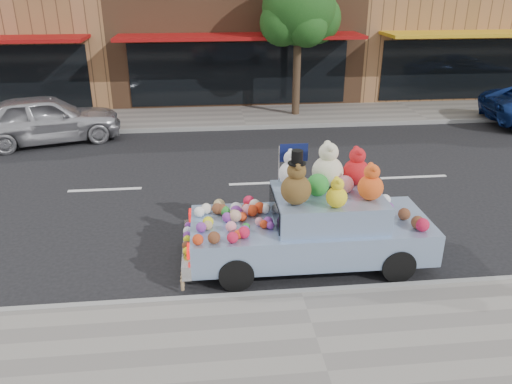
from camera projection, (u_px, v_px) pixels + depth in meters
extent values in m
plane|color=black|center=(264.00, 183.00, 12.83)|extent=(120.00, 120.00, 0.00)
cube|color=gray|center=(321.00, 357.00, 6.87)|extent=(60.00, 3.00, 0.12)
cube|color=gray|center=(243.00, 117.00, 18.74)|extent=(60.00, 3.00, 0.12)
cube|color=gray|center=(301.00, 294.00, 8.24)|extent=(60.00, 0.12, 0.13)
cube|color=gray|center=(246.00, 128.00, 17.37)|extent=(60.00, 0.12, 0.13)
cube|color=#9D6A42|center=(0.00, 12.00, 21.42)|extent=(10.00, 8.00, 7.00)
cube|color=brown|center=(232.00, 11.00, 22.41)|extent=(10.00, 8.00, 7.00)
cube|color=black|center=(239.00, 74.00, 19.57)|extent=(8.50, 0.06, 2.40)
cube|color=#980E0E|center=(241.00, 36.00, 18.17)|extent=(9.00, 1.80, 0.12)
cube|color=#9D6A42|center=(444.00, 9.00, 23.39)|extent=(10.00, 8.00, 7.00)
cube|color=black|center=(481.00, 69.00, 20.55)|extent=(8.50, 0.06, 2.40)
cube|color=gold|center=(500.00, 33.00, 19.16)|extent=(9.00, 1.80, 0.12)
cylinder|color=#38281C|center=(297.00, 74.00, 18.33)|extent=(0.28, 0.28, 3.20)
sphere|color=#154413|center=(299.00, 7.00, 17.42)|extent=(2.60, 2.60, 2.60)
sphere|color=#154413|center=(316.00, 19.00, 17.92)|extent=(1.80, 1.80, 1.80)
sphere|color=#154413|center=(282.00, 23.00, 17.37)|extent=(1.60, 1.60, 1.60)
sphere|color=#154413|center=(307.00, 27.00, 17.12)|extent=(1.40, 1.40, 1.40)
sphere|color=#154413|center=(287.00, 15.00, 18.05)|extent=(1.60, 1.60, 1.60)
imported|color=#BBBBC0|center=(46.00, 119.00, 15.73)|extent=(4.86, 3.04, 1.54)
cylinder|color=black|center=(398.00, 265.00, 8.62)|extent=(0.60, 0.21, 0.60)
cylinder|color=black|center=(370.00, 224.00, 10.05)|extent=(0.60, 0.21, 0.60)
cylinder|color=black|center=(236.00, 274.00, 8.37)|extent=(0.60, 0.21, 0.60)
cylinder|color=black|center=(231.00, 230.00, 9.79)|extent=(0.60, 0.21, 0.60)
cube|color=#89A4CD|center=(310.00, 235.00, 9.11)|extent=(4.32, 1.74, 0.60)
cube|color=#89A4CD|center=(328.00, 207.00, 8.92)|extent=(1.91, 1.52, 0.50)
cube|color=silver|center=(188.00, 248.00, 8.97)|extent=(0.18, 1.78, 0.26)
cube|color=red|center=(189.00, 251.00, 8.22)|extent=(0.06, 0.28, 0.16)
cube|color=red|center=(191.00, 215.00, 9.47)|extent=(0.06, 0.28, 0.16)
cube|color=black|center=(275.00, 209.00, 8.83)|extent=(0.05, 1.30, 0.40)
sphere|color=#573C18|center=(296.00, 190.00, 8.34)|extent=(0.52, 0.52, 0.52)
sphere|color=#573C18|center=(297.00, 171.00, 8.21)|extent=(0.32, 0.32, 0.32)
sphere|color=#573C18|center=(298.00, 167.00, 8.06)|extent=(0.12, 0.12, 0.12)
sphere|color=#573C18|center=(296.00, 163.00, 8.27)|extent=(0.12, 0.12, 0.12)
cylinder|color=black|center=(297.00, 163.00, 8.15)|extent=(0.30, 0.30, 0.02)
cylinder|color=black|center=(297.00, 157.00, 8.11)|extent=(0.19, 0.19, 0.22)
sphere|color=beige|center=(328.00, 172.00, 9.03)|extent=(0.57, 0.57, 0.57)
sphere|color=beige|center=(329.00, 152.00, 8.88)|extent=(0.36, 0.36, 0.36)
sphere|color=beige|center=(331.00, 148.00, 8.73)|extent=(0.14, 0.14, 0.14)
sphere|color=beige|center=(327.00, 144.00, 8.95)|extent=(0.14, 0.14, 0.14)
sphere|color=#ED4B16|center=(370.00, 187.00, 8.52)|extent=(0.44, 0.44, 0.44)
sphere|color=#ED4B16|center=(372.00, 172.00, 8.40)|extent=(0.27, 0.27, 0.27)
sphere|color=#ED4B16|center=(374.00, 169.00, 8.28)|extent=(0.10, 0.10, 0.10)
sphere|color=#ED4B16|center=(371.00, 165.00, 8.46)|extent=(0.10, 0.10, 0.10)
sphere|color=#B11217|center=(356.00, 172.00, 9.14)|extent=(0.48, 0.48, 0.48)
sphere|color=#B11217|center=(358.00, 156.00, 9.02)|extent=(0.30, 0.30, 0.30)
sphere|color=#B11217|center=(360.00, 153.00, 8.89)|extent=(0.11, 0.11, 0.11)
sphere|color=#B11217|center=(356.00, 149.00, 9.08)|extent=(0.11, 0.11, 0.11)
sphere|color=silver|center=(291.00, 174.00, 9.08)|extent=(0.46, 0.46, 0.46)
sphere|color=silver|center=(292.00, 158.00, 8.97)|extent=(0.29, 0.29, 0.29)
sphere|color=silver|center=(293.00, 155.00, 8.84)|extent=(0.11, 0.11, 0.11)
sphere|color=silver|center=(291.00, 152.00, 9.02)|extent=(0.11, 0.11, 0.11)
sphere|color=yellow|center=(337.00, 197.00, 8.25)|extent=(0.36, 0.36, 0.36)
sphere|color=yellow|center=(338.00, 184.00, 8.16)|extent=(0.22, 0.22, 0.22)
sphere|color=yellow|center=(339.00, 182.00, 8.06)|extent=(0.08, 0.08, 0.08)
sphere|color=yellow|center=(337.00, 179.00, 8.20)|extent=(0.08, 0.08, 0.08)
sphere|color=#228028|center=(318.00, 185.00, 8.73)|extent=(0.40, 0.40, 0.40)
sphere|color=pink|center=(345.00, 184.00, 8.83)|extent=(0.32, 0.32, 0.32)
sphere|color=#228028|center=(225.00, 211.00, 9.13)|extent=(0.18, 0.18, 0.18)
sphere|color=#722D8B|center=(201.00, 227.00, 8.53)|extent=(0.18, 0.18, 0.18)
sphere|color=#722D8B|center=(245.00, 230.00, 8.45)|extent=(0.16, 0.16, 0.16)
sphere|color=red|center=(216.00, 237.00, 8.26)|extent=(0.14, 0.14, 0.14)
sphere|color=#D1CE17|center=(208.00, 222.00, 8.70)|extent=(0.19, 0.19, 0.19)
sphere|color=red|center=(264.00, 224.00, 8.67)|extent=(0.15, 0.15, 0.15)
sphere|color=#228028|center=(246.00, 227.00, 8.58)|extent=(0.14, 0.14, 0.14)
sphere|color=red|center=(246.00, 207.00, 9.31)|extent=(0.15, 0.15, 0.15)
sphere|color=pink|center=(231.00, 227.00, 8.54)|extent=(0.19, 0.19, 0.19)
sphere|color=red|center=(242.00, 217.00, 8.92)|extent=(0.17, 0.17, 0.17)
sphere|color=red|center=(198.00, 240.00, 8.12)|extent=(0.18, 0.18, 0.18)
sphere|color=brown|center=(223.00, 210.00, 9.16)|extent=(0.20, 0.20, 0.20)
sphere|color=#722D8B|center=(268.00, 222.00, 8.74)|extent=(0.17, 0.17, 0.17)
sphere|color=#722D8B|center=(270.00, 225.00, 8.64)|extent=(0.14, 0.14, 0.14)
sphere|color=#722D8B|center=(236.00, 211.00, 9.09)|extent=(0.21, 0.21, 0.21)
sphere|color=red|center=(238.00, 234.00, 8.32)|extent=(0.16, 0.16, 0.16)
sphere|color=white|center=(199.00, 212.00, 9.07)|extent=(0.19, 0.19, 0.19)
sphere|color=white|center=(236.00, 208.00, 9.20)|extent=(0.22, 0.22, 0.22)
sphere|color=pink|center=(247.00, 210.00, 9.13)|extent=(0.21, 0.21, 0.21)
sphere|color=tan|center=(208.00, 225.00, 8.61)|extent=(0.17, 0.17, 0.17)
sphere|color=#F3E5C1|center=(206.00, 209.00, 9.20)|extent=(0.20, 0.20, 0.20)
sphere|color=#722D8B|center=(227.00, 217.00, 8.88)|extent=(0.18, 0.18, 0.18)
sphere|color=#B61333|center=(233.00, 238.00, 8.18)|extent=(0.19, 0.19, 0.19)
sphere|color=brown|center=(217.00, 209.00, 9.18)|extent=(0.21, 0.21, 0.21)
sphere|color=tan|center=(235.00, 213.00, 9.04)|extent=(0.17, 0.17, 0.17)
sphere|color=brown|center=(214.00, 238.00, 8.16)|extent=(0.21, 0.21, 0.21)
sphere|color=red|center=(252.00, 210.00, 9.10)|extent=(0.21, 0.21, 0.21)
sphere|color=red|center=(260.00, 208.00, 9.21)|extent=(0.21, 0.21, 0.21)
sphere|color=#F3E5C1|center=(255.00, 205.00, 9.35)|extent=(0.21, 0.21, 0.21)
sphere|color=#F3E5C1|center=(234.00, 211.00, 9.13)|extent=(0.17, 0.17, 0.17)
sphere|color=#B61333|center=(249.00, 201.00, 9.47)|extent=(0.22, 0.22, 0.22)
sphere|color=tan|center=(219.00, 205.00, 9.33)|extent=(0.22, 0.22, 0.22)
sphere|color=#B61333|center=(244.00, 233.00, 8.33)|extent=(0.21, 0.21, 0.21)
sphere|color=white|center=(265.00, 209.00, 9.20)|extent=(0.20, 0.20, 0.20)
sphere|color=pink|center=(259.00, 221.00, 8.76)|extent=(0.15, 0.15, 0.15)
sphere|color=#D8A88C|center=(235.00, 216.00, 8.87)|extent=(0.22, 0.22, 0.22)
sphere|color=#228028|center=(188.00, 235.00, 8.98)|extent=(0.13, 0.13, 0.13)
sphere|color=brown|center=(187.00, 246.00, 8.61)|extent=(0.17, 0.17, 0.17)
sphere|color=#D1CE17|center=(187.00, 251.00, 8.48)|extent=(0.13, 0.13, 0.13)
sphere|color=#722D8B|center=(188.00, 225.00, 9.36)|extent=(0.12, 0.12, 0.12)
sphere|color=white|center=(188.00, 231.00, 9.10)|extent=(0.17, 0.17, 0.17)
sphere|color=#D1CE17|center=(187.00, 239.00, 8.84)|extent=(0.14, 0.14, 0.14)
sphere|color=#722D8B|center=(187.00, 235.00, 8.96)|extent=(0.16, 0.16, 0.16)
sphere|color=brown|center=(418.00, 222.00, 8.64)|extent=(0.23, 0.23, 0.23)
sphere|color=brown|center=(404.00, 214.00, 8.96)|extent=(0.22, 0.22, 0.22)
sphere|color=#F3E5C1|center=(379.00, 200.00, 9.53)|extent=(0.21, 0.21, 0.21)
sphere|color=white|center=(385.00, 200.00, 9.53)|extent=(0.22, 0.22, 0.22)
sphere|color=white|center=(390.00, 214.00, 9.01)|extent=(0.17, 0.17, 0.17)
sphere|color=#722D8B|center=(387.00, 208.00, 9.15)|extent=(0.24, 0.24, 0.24)
sphere|color=#B61333|center=(422.00, 225.00, 8.55)|extent=(0.24, 0.24, 0.24)
cylinder|color=#997A54|center=(182.00, 286.00, 8.28)|extent=(0.06, 0.06, 0.17)
sphere|color=#997A54|center=(182.00, 281.00, 8.24)|extent=(0.07, 0.07, 0.07)
cylinder|color=#997A54|center=(183.00, 282.00, 8.39)|extent=(0.06, 0.06, 0.17)
sphere|color=#997A54|center=(182.00, 277.00, 8.35)|extent=(0.07, 0.07, 0.07)
cylinder|color=#997A54|center=(183.00, 278.00, 8.50)|extent=(0.06, 0.06, 0.17)
sphere|color=#997A54|center=(183.00, 273.00, 8.46)|extent=(0.07, 0.07, 0.07)
cylinder|color=#997A54|center=(183.00, 274.00, 8.61)|extent=(0.06, 0.06, 0.17)
sphere|color=#997A54|center=(183.00, 269.00, 8.57)|extent=(0.07, 0.07, 0.07)
cylinder|color=#997A54|center=(184.00, 270.00, 8.72)|extent=(0.06, 0.06, 0.17)
sphere|color=#997A54|center=(183.00, 265.00, 8.68)|extent=(0.07, 0.07, 0.07)
cylinder|color=#997A54|center=(184.00, 266.00, 8.83)|extent=(0.06, 0.06, 0.17)
sphere|color=#997A54|center=(183.00, 262.00, 8.79)|extent=(0.07, 0.07, 0.07)
cylinder|color=#997A54|center=(184.00, 263.00, 8.94)|extent=(0.06, 0.06, 0.17)
sphere|color=#997A54|center=(184.00, 258.00, 8.90)|extent=(0.07, 0.07, 0.07)
cylinder|color=#997A54|center=(184.00, 259.00, 9.05)|extent=(0.06, 0.06, 0.17)
sphere|color=#997A54|center=(184.00, 255.00, 9.01)|extent=(0.07, 0.07, 0.07)
cylinder|color=#997A54|center=(184.00, 256.00, 9.16)|extent=(0.06, 0.06, 0.17)
sphere|color=#997A54|center=(184.00, 251.00, 9.13)|extent=(0.07, 0.07, 0.07)
cylinder|color=#997A54|center=(185.00, 252.00, 9.27)|extent=(0.06, 0.06, 0.17)
sphere|color=#997A54|center=(184.00, 248.00, 9.24)|extent=(0.07, 0.07, 0.07)
cylinder|color=#997A54|center=(185.00, 249.00, 9.39)|extent=(0.06, 0.06, 0.17)
sphere|color=#997A54|center=(185.00, 245.00, 9.35)|extent=(0.07, 0.07, 0.07)
cylinder|color=#997A54|center=(185.00, 246.00, 9.50)|extent=(0.06, 0.06, 0.17)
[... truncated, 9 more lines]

